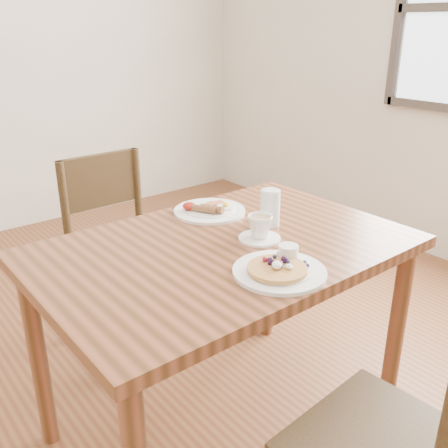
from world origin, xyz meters
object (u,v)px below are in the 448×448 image
breakfast_plate (209,210)px  teacup_saucer (260,229)px  dining_table (224,271)px  chair_far (119,244)px  water_glass (270,208)px  pancake_plate (280,268)px

breakfast_plate → teacup_saucer: (-0.02, -0.30, 0.03)m
dining_table → breakfast_plate: (0.13, 0.26, 0.11)m
breakfast_plate → teacup_saucer: bearing=-93.7°
chair_far → water_glass: size_ratio=6.85×
breakfast_plate → chair_far: bearing=107.2°
breakfast_plate → dining_table: bearing=-117.5°
dining_table → chair_far: chair_far is taller
pancake_plate → teacup_saucer: 0.24m
dining_table → pancake_plate: size_ratio=4.44×
breakfast_plate → water_glass: (0.10, -0.23, 0.05)m
breakfast_plate → teacup_saucer: teacup_saucer is taller
dining_table → chair_far: size_ratio=1.36×
chair_far → pancake_plate: chair_far is taller
dining_table → pancake_plate: (-0.00, -0.26, 0.11)m
teacup_saucer → water_glass: water_glass is taller
water_glass → dining_table: bearing=-173.2°
teacup_saucer → water_glass: size_ratio=1.09×
pancake_plate → water_glass: water_glass is taller
chair_far → breakfast_plate: 0.57m
teacup_saucer → breakfast_plate: bearing=86.3°
pancake_plate → teacup_saucer: size_ratio=1.93×
pancake_plate → dining_table: bearing=89.6°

